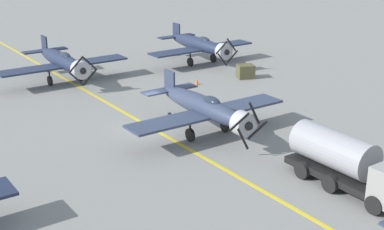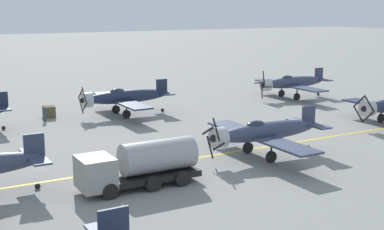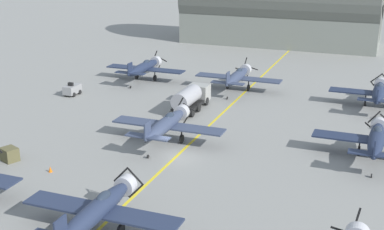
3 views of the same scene
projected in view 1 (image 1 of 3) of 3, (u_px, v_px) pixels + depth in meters
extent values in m
plane|color=gray|center=(150.00, 127.00, 38.59)|extent=(400.00, 400.00, 0.00)
cube|color=yellow|center=(150.00, 127.00, 38.58)|extent=(0.30, 160.00, 0.01)
ellipsoid|color=#252F48|center=(198.00, 44.00, 56.33)|extent=(1.50, 9.50, 1.42)
cylinder|color=#B7B7BC|center=(224.00, 51.00, 52.89)|extent=(1.57, 0.90, 1.58)
ellipsoid|color=#232D3D|center=(204.00, 40.00, 55.27)|extent=(0.80, 1.70, 0.76)
cube|color=#252F48|center=(202.00, 48.00, 55.86)|extent=(12.00, 2.10, 0.16)
cube|color=#252F48|center=(176.00, 36.00, 59.45)|extent=(4.40, 1.10, 0.12)
cube|color=#252F48|center=(176.00, 30.00, 59.23)|extent=(0.14, 1.30, 1.60)
sphere|color=black|center=(227.00, 52.00, 52.50)|extent=(0.56, 0.56, 0.56)
cube|color=black|center=(222.00, 60.00, 52.43)|extent=(1.21, 0.06, 1.45)
cube|color=black|center=(222.00, 48.00, 51.95)|extent=(1.45, 0.06, 1.21)
cube|color=black|center=(231.00, 45.00, 52.58)|extent=(1.21, 0.06, 1.45)
cube|color=black|center=(232.00, 57.00, 53.05)|extent=(1.45, 0.06, 1.21)
cylinder|color=black|center=(213.00, 52.00, 56.88)|extent=(0.14, 0.14, 1.26)
cylinder|color=black|center=(213.00, 58.00, 57.09)|extent=(0.22, 0.90, 0.90)
cylinder|color=black|center=(190.00, 56.00, 55.26)|extent=(0.14, 0.14, 1.26)
cylinder|color=black|center=(190.00, 62.00, 55.47)|extent=(0.22, 0.90, 0.90)
cylinder|color=black|center=(176.00, 54.00, 60.17)|extent=(0.12, 0.36, 0.36)
ellipsoid|color=#242E47|center=(61.00, 60.00, 49.49)|extent=(1.50, 9.50, 1.42)
cylinder|color=#B7B7BC|center=(81.00, 70.00, 46.05)|extent=(1.58, 0.90, 1.58)
ellipsoid|color=#232D3D|center=(65.00, 56.00, 48.42)|extent=(0.80, 1.70, 0.76)
cube|color=#242E47|center=(64.00, 65.00, 49.01)|extent=(12.00, 2.10, 0.16)
cube|color=#242E47|center=(45.00, 50.00, 52.60)|extent=(4.40, 1.10, 0.12)
cube|color=#242E47|center=(44.00, 44.00, 52.39)|extent=(0.14, 1.30, 1.60)
sphere|color=black|center=(83.00, 71.00, 45.66)|extent=(0.56, 0.56, 0.56)
cube|color=black|center=(90.00, 77.00, 46.20)|extent=(1.37, 0.06, 1.30)
cube|color=black|center=(77.00, 79.00, 45.55)|extent=(1.30, 0.06, 1.37)
cube|color=black|center=(76.00, 65.00, 45.12)|extent=(1.37, 0.06, 1.30)
cube|color=black|center=(89.00, 63.00, 45.77)|extent=(1.30, 0.06, 1.37)
cylinder|color=black|center=(80.00, 69.00, 50.03)|extent=(0.14, 0.14, 1.26)
cylinder|color=black|center=(81.00, 76.00, 50.24)|extent=(0.22, 0.90, 0.90)
cylinder|color=black|center=(49.00, 74.00, 48.41)|extent=(0.14, 0.14, 1.26)
cylinder|color=black|center=(50.00, 81.00, 48.62)|extent=(0.22, 0.90, 0.90)
cylinder|color=black|center=(47.00, 70.00, 53.32)|extent=(0.12, 0.36, 0.36)
ellipsoid|color=#343F58|center=(202.00, 105.00, 36.81)|extent=(1.50, 9.50, 1.42)
cylinder|color=#B7B7BC|center=(243.00, 124.00, 33.37)|extent=(1.58, 0.90, 1.58)
ellipsoid|color=#232D3D|center=(212.00, 102.00, 35.75)|extent=(0.80, 1.70, 0.76)
cube|color=#343F58|center=(208.00, 113.00, 36.34)|extent=(12.00, 2.10, 0.16)
cube|color=#343F58|center=(170.00, 89.00, 39.93)|extent=(4.40, 1.10, 0.12)
cube|color=#343F58|center=(170.00, 81.00, 39.71)|extent=(0.14, 1.30, 1.60)
sphere|color=black|center=(249.00, 126.00, 32.98)|extent=(0.56, 0.56, 0.56)
cube|color=black|center=(243.00, 139.00, 33.01)|extent=(0.98, 0.06, 1.59)
cube|color=black|center=(239.00, 122.00, 32.43)|extent=(1.59, 0.06, 0.98)
cube|color=black|center=(254.00, 113.00, 32.96)|extent=(0.98, 0.06, 1.59)
cube|color=black|center=(258.00, 130.00, 33.54)|extent=(1.59, 0.06, 0.98)
cylinder|color=black|center=(225.00, 118.00, 37.36)|extent=(0.14, 0.14, 1.26)
cylinder|color=black|center=(225.00, 126.00, 37.57)|extent=(0.22, 0.90, 0.90)
cylinder|color=black|center=(190.00, 126.00, 35.74)|extent=(0.14, 0.14, 1.26)
cylinder|color=black|center=(190.00, 135.00, 35.95)|extent=(0.22, 0.90, 0.90)
cylinder|color=black|center=(170.00, 115.00, 40.65)|extent=(0.12, 0.36, 0.36)
cube|color=black|center=(351.00, 179.00, 29.27)|extent=(2.25, 8.00, 0.40)
cylinder|color=#9E9EA3|center=(334.00, 149.00, 29.86)|extent=(2.10, 4.96, 2.10)
cylinder|color=black|center=(374.00, 205.00, 26.75)|extent=(0.30, 1.00, 1.00)
cylinder|color=black|center=(359.00, 173.00, 30.26)|extent=(0.30, 1.00, 1.00)
cylinder|color=black|center=(330.00, 184.00, 28.98)|extent=(0.30, 1.00, 1.00)
cylinder|color=black|center=(330.00, 161.00, 31.87)|extent=(0.30, 1.00, 1.00)
cylinder|color=black|center=(302.00, 170.00, 30.59)|extent=(0.30, 1.00, 1.00)
cube|color=brown|center=(246.00, 72.00, 51.01)|extent=(1.92, 1.78, 1.28)
cone|color=orange|center=(197.00, 82.00, 49.00)|extent=(0.36, 0.36, 0.55)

